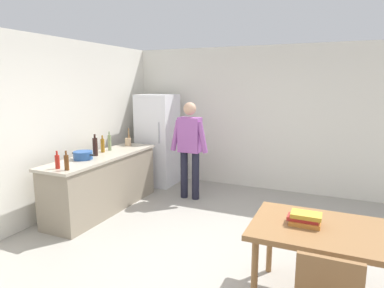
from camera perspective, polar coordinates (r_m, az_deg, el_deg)
name	(u,v)px	position (r m, az deg, el deg)	size (l,w,h in m)	color
ground_plane	(199,258)	(4.14, 1.22, -18.85)	(14.00, 14.00, 0.00)	#9E998E
wall_back	(260,119)	(6.52, 11.49, 4.27)	(6.40, 0.12, 2.70)	silver
wall_left	(41,130)	(5.37, -24.37, 2.27)	(0.12, 5.60, 2.70)	silver
kitchen_counter	(103,182)	(5.57, -14.89, -6.34)	(0.64, 2.20, 0.90)	gray
refrigerator	(158,140)	(6.71, -5.86, 0.71)	(0.70, 0.67, 1.80)	white
person	(190,144)	(5.78, -0.39, -0.01)	(0.70, 0.22, 1.70)	#1E1E2D
dining_table	(332,237)	(3.33, 22.71, -14.42)	(1.40, 0.90, 0.75)	olive
cooking_pot	(83,155)	(5.23, -18.10, -1.85)	(0.40, 0.28, 0.12)	#285193
utensil_jar	(128,141)	(6.15, -10.84, 0.43)	(0.11, 0.11, 0.32)	tan
bottle_vinegar_tall	(110,142)	(5.78, -13.89, 0.26)	(0.06, 0.06, 0.32)	gray
bottle_wine_dark	(95,147)	(5.41, -16.19, -0.42)	(0.08, 0.08, 0.34)	black
bottle_beer_brown	(66,162)	(4.64, -20.63, -2.94)	(0.06, 0.06, 0.26)	#5B3314
bottle_sauce_red	(57,162)	(4.78, -21.99, -2.79)	(0.06, 0.06, 0.24)	#B22319
bottle_oil_amber	(103,145)	(5.66, -15.01, -0.22)	(0.06, 0.06, 0.28)	#996619
book_stack	(305,219)	(3.28, 18.69, -12.02)	(0.30, 0.18, 0.11)	orange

